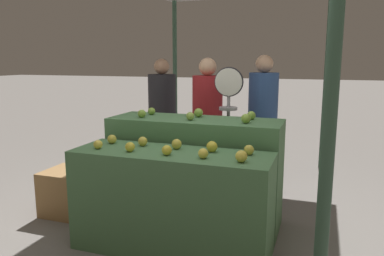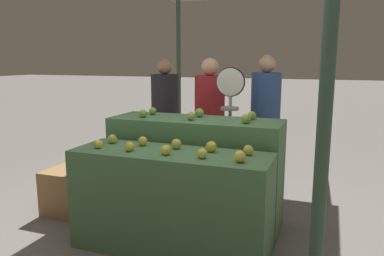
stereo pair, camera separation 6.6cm
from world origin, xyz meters
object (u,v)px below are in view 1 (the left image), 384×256
Objects in this scene: produce_scale at (228,104)px; wooden_crate_side at (69,192)px; person_vendor_at_scale at (207,115)px; person_customer_right at (162,109)px; person_customer_left at (263,112)px.

produce_scale is 1.93m from wooden_crate_side.
person_vendor_at_scale reaches higher than produce_scale.
person_customer_right reaches higher than produce_scale.
person_customer_left is at bearing 156.44° from person_customer_right.
person_customer_right is at bearing 145.28° from produce_scale.
wooden_crate_side is (-0.35, -1.65, -0.68)m from person_customer_right.
produce_scale is 0.54m from person_vendor_at_scale.
person_customer_right is (-1.40, 0.08, -0.03)m from person_customer_left.
produce_scale is 0.94× the size of person_customer_right.
wooden_crate_side is (-1.48, -0.87, -0.88)m from produce_scale.
wooden_crate_side is at bearing 70.24° from person_vendor_at_scale.
person_vendor_at_scale is 3.48× the size of wooden_crate_side.
person_customer_left is at bearing 41.94° from wooden_crate_side.
person_customer_right is (-0.78, 0.42, -0.01)m from person_vendor_at_scale.
person_customer_right is 3.46× the size of wooden_crate_side.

